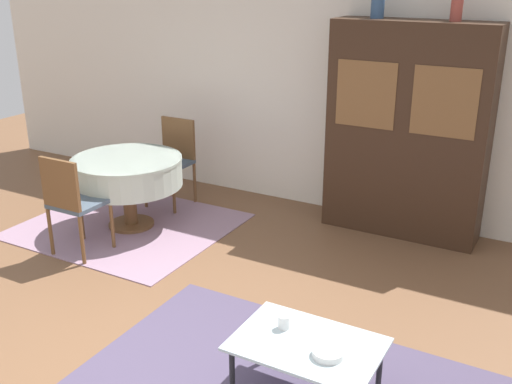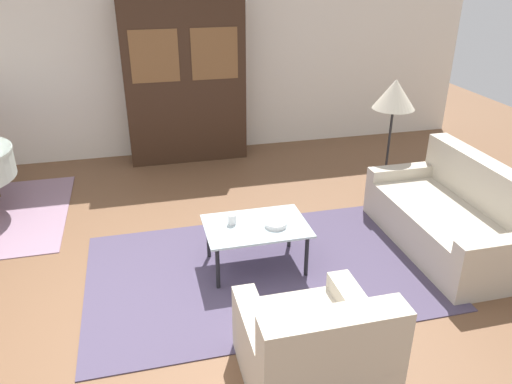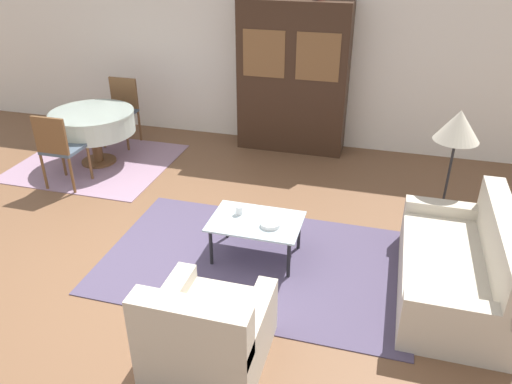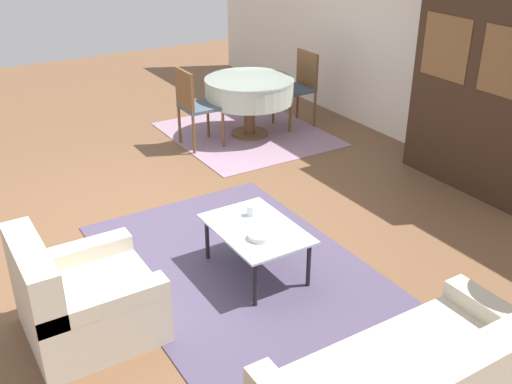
% 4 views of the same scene
% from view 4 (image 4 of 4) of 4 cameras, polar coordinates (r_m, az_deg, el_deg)
% --- Properties ---
extents(ground_plane, '(14.00, 14.00, 0.00)m').
position_cam_4_polar(ground_plane, '(5.72, -9.65, -3.68)').
color(ground_plane, brown).
extents(wall_back, '(10.00, 0.06, 2.70)m').
position_cam_4_polar(wall_back, '(7.26, 17.59, 13.42)').
color(wall_back, silver).
rests_on(wall_back, ground_plane).
extents(area_rug, '(3.06, 1.91, 0.01)m').
position_cam_4_polar(area_rug, '(5.00, -0.71, -8.07)').
color(area_rug, '#4C425B').
rests_on(area_rug, ground_plane).
extents(dining_rug, '(2.09, 1.85, 0.01)m').
position_cam_4_polar(dining_rug, '(7.95, -0.86, 5.54)').
color(dining_rug, gray).
rests_on(dining_rug, ground_plane).
extents(armchair, '(0.86, 0.88, 0.81)m').
position_cam_4_polar(armchair, '(4.43, -16.29, -9.81)').
color(armchair, beige).
rests_on(armchair, ground_plane).
extents(coffee_table, '(0.90, 0.62, 0.42)m').
position_cam_4_polar(coffee_table, '(4.86, 0.00, -3.85)').
color(coffee_table, black).
rests_on(coffee_table, area_rug).
extents(display_cabinet, '(1.56, 0.46, 2.14)m').
position_cam_4_polar(display_cabinet, '(6.61, 20.94, 9.19)').
color(display_cabinet, '#382316').
rests_on(display_cabinet, ground_plane).
extents(dining_table, '(1.14, 1.14, 0.75)m').
position_cam_4_polar(dining_table, '(7.74, -0.64, 9.66)').
color(dining_table, brown).
rests_on(dining_table, dining_rug).
extents(dining_chair_near, '(0.44, 0.44, 0.98)m').
position_cam_4_polar(dining_chair_near, '(7.39, -5.94, 8.47)').
color(dining_chair_near, brown).
rests_on(dining_chair_near, dining_rug).
extents(dining_chair_far, '(0.44, 0.44, 0.98)m').
position_cam_4_polar(dining_chair_far, '(8.16, 4.18, 10.26)').
color(dining_chair_far, brown).
rests_on(dining_chair_far, dining_rug).
extents(cup, '(0.07, 0.07, 0.09)m').
position_cam_4_polar(cup, '(5.00, -0.47, -1.77)').
color(cup, white).
rests_on(cup, coffee_table).
extents(bowl, '(0.19, 0.19, 0.04)m').
position_cam_4_polar(bowl, '(4.68, 0.40, -4.22)').
color(bowl, white).
rests_on(bowl, coffee_table).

